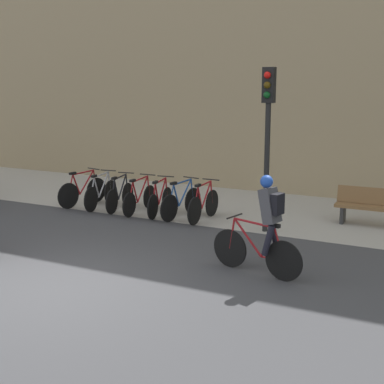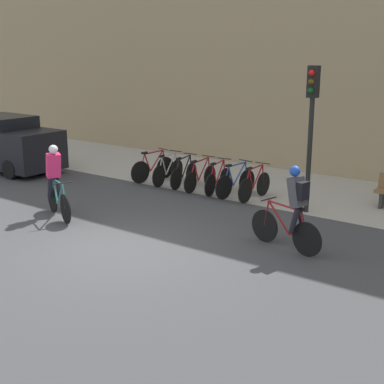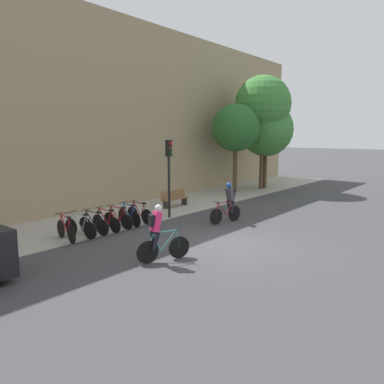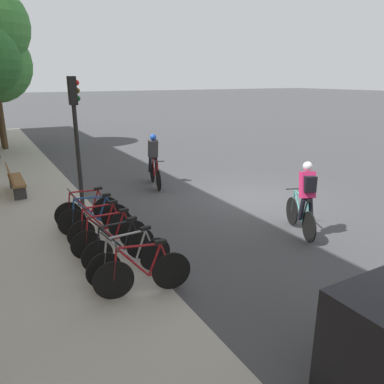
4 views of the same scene
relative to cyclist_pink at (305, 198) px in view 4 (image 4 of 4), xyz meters
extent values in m
plane|color=#3D3D3F|center=(2.88, -0.73, -0.95)|extent=(200.00, 200.00, 0.00)
cube|color=#A39E93|center=(2.88, 6.02, -0.94)|extent=(44.00, 4.50, 0.01)
cylinder|color=black|center=(0.64, -0.27, -0.59)|extent=(0.67, 0.31, 0.71)
cylinder|color=black|center=(-0.33, 0.14, -0.59)|extent=(0.67, 0.31, 0.71)
cylinder|color=teal|center=(0.31, -0.13, -0.31)|extent=(0.55, 0.26, 0.62)
cylinder|color=teal|center=(-0.05, 0.02, -0.32)|extent=(0.26, 0.14, 0.58)
cylinder|color=teal|center=(0.20, -0.09, -0.02)|extent=(0.74, 0.34, 0.07)
cylinder|color=teal|center=(-0.14, 0.06, -0.60)|extent=(0.40, 0.20, 0.05)
cylinder|color=teal|center=(-0.25, 0.10, -0.31)|extent=(0.22, 0.12, 0.56)
cylinder|color=teal|center=(0.61, -0.26, -0.30)|extent=(0.13, 0.08, 0.59)
cylinder|color=black|center=(0.57, -0.24, 0.03)|extent=(0.21, 0.43, 0.03)
cube|color=black|center=(-0.16, 0.07, 0.00)|extent=(0.22, 0.15, 0.06)
cube|color=#E52866|center=(-0.07, 0.03, 0.33)|extent=(0.42, 0.42, 0.63)
sphere|color=silver|center=(0.01, 0.00, 0.74)|extent=(0.29, 0.29, 0.22)
cylinder|color=black|center=(-0.15, -0.05, -0.24)|extent=(0.30, 0.21, 0.56)
cylinder|color=black|center=(-0.07, 0.15, -0.24)|extent=(0.26, 0.19, 0.56)
cube|color=black|center=(-0.19, 0.08, 0.38)|extent=(0.23, 0.29, 0.36)
cylinder|color=black|center=(5.06, 1.43, -0.59)|extent=(0.70, 0.19, 0.71)
cylinder|color=black|center=(6.15, 1.18, -0.59)|extent=(0.70, 0.19, 0.71)
cylinder|color=maroon|center=(5.43, 1.35, -0.31)|extent=(0.60, 0.17, 0.63)
cylinder|color=maroon|center=(5.83, 1.25, -0.32)|extent=(0.28, 0.10, 0.58)
cylinder|color=maroon|center=(5.55, 1.32, -0.03)|extent=(0.82, 0.22, 0.07)
cylinder|color=maroon|center=(5.93, 1.23, -0.60)|extent=(0.45, 0.13, 0.05)
cylinder|color=maroon|center=(6.05, 1.21, -0.32)|extent=(0.23, 0.08, 0.56)
cylinder|color=maroon|center=(5.10, 1.42, -0.30)|extent=(0.13, 0.06, 0.59)
cylinder|color=black|center=(5.15, 1.41, 0.03)|extent=(0.13, 0.45, 0.03)
cube|color=black|center=(5.95, 1.23, 0.00)|extent=(0.21, 0.12, 0.06)
cube|color=#3D3D42|center=(5.86, 1.25, 0.33)|extent=(0.38, 0.38, 0.63)
sphere|color=#1E47AD|center=(5.78, 1.27, 0.74)|extent=(0.26, 0.26, 0.22)
cylinder|color=black|center=(5.93, 1.35, -0.25)|extent=(0.29, 0.17, 0.56)
cylinder|color=black|center=(5.88, 1.13, -0.25)|extent=(0.26, 0.16, 0.56)
cube|color=black|center=(5.99, 1.22, 0.38)|extent=(0.19, 0.28, 0.36)
cylinder|color=black|center=(-0.40, 4.76, -0.60)|extent=(0.17, 0.69, 0.70)
cylinder|color=black|center=(-0.59, 3.77, -0.60)|extent=(0.17, 0.69, 0.70)
cylinder|color=maroon|center=(-0.47, 4.42, -0.31)|extent=(0.14, 0.55, 0.62)
cylinder|color=maroon|center=(-0.54, 4.05, -0.33)|extent=(0.09, 0.26, 0.58)
cylinder|color=maroon|center=(-0.49, 4.31, -0.03)|extent=(0.18, 0.74, 0.07)
cylinder|color=maroon|center=(-0.56, 3.97, -0.60)|extent=(0.11, 0.40, 0.05)
cylinder|color=maroon|center=(-0.58, 3.86, -0.32)|extent=(0.07, 0.21, 0.56)
cylinder|color=maroon|center=(-0.41, 4.72, -0.31)|extent=(0.06, 0.12, 0.58)
cylinder|color=black|center=(-0.42, 4.68, 0.02)|extent=(0.46, 0.11, 0.03)
cube|color=black|center=(-0.56, 3.95, -0.01)|extent=(0.12, 0.21, 0.06)
cylinder|color=black|center=(0.05, 4.79, -0.61)|extent=(0.11, 0.67, 0.67)
cylinder|color=black|center=(0.18, 3.74, -0.61)|extent=(0.11, 0.67, 0.67)
cylinder|color=#99999E|center=(0.10, 4.43, -0.33)|extent=(0.11, 0.58, 0.62)
cylinder|color=#99999E|center=(0.14, 4.04, -0.35)|extent=(0.07, 0.27, 0.58)
cylinder|color=#99999E|center=(0.11, 4.31, -0.05)|extent=(0.13, 0.78, 0.07)
cylinder|color=#99999E|center=(0.15, 3.95, -0.62)|extent=(0.08, 0.43, 0.05)
cylinder|color=#99999E|center=(0.17, 3.83, -0.34)|extent=(0.06, 0.22, 0.56)
cylinder|color=#99999E|center=(0.06, 4.75, -0.32)|extent=(0.05, 0.12, 0.59)
cylinder|color=black|center=(0.06, 4.70, 0.01)|extent=(0.46, 0.08, 0.03)
cube|color=black|center=(0.16, 3.93, -0.02)|extent=(0.10, 0.21, 0.06)
cylinder|color=black|center=(0.66, 4.73, -0.62)|extent=(0.12, 0.64, 0.64)
cylinder|color=black|center=(0.79, 3.79, -0.62)|extent=(0.12, 0.64, 0.64)
cylinder|color=black|center=(0.71, 4.41, -0.34)|extent=(0.11, 0.53, 0.62)
cylinder|color=black|center=(0.76, 4.06, -0.36)|extent=(0.07, 0.25, 0.58)
cylinder|color=black|center=(0.72, 4.31, -0.06)|extent=(0.14, 0.70, 0.07)
cylinder|color=black|center=(0.77, 3.98, -0.63)|extent=(0.08, 0.38, 0.05)
cylinder|color=black|center=(0.78, 3.88, -0.35)|extent=(0.06, 0.20, 0.56)
cylinder|color=black|center=(0.67, 4.70, -0.33)|extent=(0.05, 0.12, 0.58)
cylinder|color=black|center=(0.67, 4.66, 0.00)|extent=(0.46, 0.09, 0.03)
cube|color=black|center=(0.77, 3.96, -0.03)|extent=(0.11, 0.21, 0.06)
cylinder|color=black|center=(1.32, 4.79, -0.63)|extent=(0.06, 0.63, 0.63)
cylinder|color=black|center=(1.37, 3.73, -0.63)|extent=(0.06, 0.63, 0.63)
cylinder|color=maroon|center=(1.33, 4.43, -0.35)|extent=(0.07, 0.58, 0.62)
cylinder|color=maroon|center=(1.35, 4.04, -0.37)|extent=(0.05, 0.27, 0.58)
cylinder|color=maroon|center=(1.34, 4.31, -0.07)|extent=(0.07, 0.78, 0.07)
cylinder|color=maroon|center=(1.36, 3.94, -0.64)|extent=(0.05, 0.42, 0.05)
cylinder|color=maroon|center=(1.36, 3.83, -0.36)|extent=(0.04, 0.22, 0.56)
cylinder|color=maroon|center=(1.32, 4.75, -0.34)|extent=(0.04, 0.12, 0.59)
cylinder|color=black|center=(1.32, 4.70, -0.01)|extent=(0.46, 0.05, 0.03)
cube|color=black|center=(1.36, 3.92, -0.04)|extent=(0.09, 0.20, 0.06)
cylinder|color=black|center=(1.89, 4.74, -0.63)|extent=(0.12, 0.63, 0.63)
cylinder|color=black|center=(2.02, 3.78, -0.63)|extent=(0.12, 0.63, 0.63)
cylinder|color=maroon|center=(1.93, 4.42, -0.35)|extent=(0.11, 0.53, 0.62)
cylinder|color=maroon|center=(1.98, 4.06, -0.36)|extent=(0.07, 0.25, 0.58)
cylinder|color=maroon|center=(1.95, 4.31, -0.06)|extent=(0.14, 0.71, 0.07)
cylinder|color=maroon|center=(1.99, 3.98, -0.64)|extent=(0.08, 0.39, 0.05)
cylinder|color=maroon|center=(2.01, 3.87, -0.35)|extent=(0.06, 0.21, 0.56)
cylinder|color=maroon|center=(1.90, 4.70, -0.34)|extent=(0.05, 0.12, 0.58)
cylinder|color=black|center=(1.90, 4.66, -0.01)|extent=(0.46, 0.09, 0.03)
cube|color=black|center=(2.00, 3.96, -0.04)|extent=(0.11, 0.21, 0.06)
cylinder|color=black|center=(2.64, 4.76, -0.61)|extent=(0.13, 0.68, 0.68)
cylinder|color=black|center=(2.50, 3.76, -0.61)|extent=(0.13, 0.68, 0.68)
cylinder|color=#1E478C|center=(2.59, 4.42, -0.32)|extent=(0.12, 0.56, 0.62)
cylinder|color=#1E478C|center=(2.54, 4.05, -0.34)|extent=(0.08, 0.26, 0.58)
cylinder|color=#1E478C|center=(2.57, 4.31, -0.04)|extent=(0.14, 0.75, 0.07)
cylinder|color=#1E478C|center=(2.53, 3.96, -0.61)|extent=(0.09, 0.41, 0.05)
cylinder|color=#1E478C|center=(2.51, 3.85, -0.33)|extent=(0.06, 0.22, 0.56)
cylinder|color=#1E478C|center=(2.63, 4.72, -0.32)|extent=(0.05, 0.12, 0.58)
cylinder|color=black|center=(2.63, 4.68, 0.01)|extent=(0.46, 0.09, 0.03)
cube|color=black|center=(2.52, 3.94, -0.02)|extent=(0.11, 0.21, 0.06)
cylinder|color=black|center=(3.19, 4.74, -0.61)|extent=(0.05, 0.68, 0.68)
cylinder|color=black|center=(3.17, 3.79, -0.61)|extent=(0.05, 0.68, 0.68)
cylinder|color=maroon|center=(3.18, 4.41, -0.33)|extent=(0.05, 0.53, 0.62)
cylinder|color=maroon|center=(3.18, 4.06, -0.34)|extent=(0.05, 0.25, 0.58)
cylinder|color=maroon|center=(3.18, 4.31, -0.04)|extent=(0.06, 0.71, 0.07)
cylinder|color=maroon|center=(3.17, 3.98, -0.62)|extent=(0.04, 0.38, 0.05)
cylinder|color=maroon|center=(3.17, 3.87, -0.33)|extent=(0.04, 0.20, 0.56)
cylinder|color=maroon|center=(3.19, 4.70, -0.32)|extent=(0.04, 0.11, 0.58)
cylinder|color=black|center=(3.19, 4.66, 0.01)|extent=(0.46, 0.04, 0.03)
cube|color=black|center=(3.17, 3.96, -0.02)|extent=(0.08, 0.20, 0.06)
cylinder|color=black|center=(4.85, 4.01, 0.88)|extent=(0.12, 0.12, 3.65)
cube|color=black|center=(4.85, 4.01, 2.33)|extent=(0.26, 0.20, 0.76)
sphere|color=red|center=(4.85, 3.88, 2.54)|extent=(0.15, 0.15, 0.15)
sphere|color=#4C380A|center=(4.85, 3.88, 2.33)|extent=(0.15, 0.15, 0.15)
sphere|color=#0C4719|center=(4.85, 3.88, 2.12)|extent=(0.15, 0.15, 0.15)
cube|color=brown|center=(7.03, 5.55, -0.50)|extent=(1.87, 0.40, 0.08)
cube|color=brown|center=(7.03, 5.73, -0.26)|extent=(1.87, 0.12, 0.40)
cube|color=#2D2D2D|center=(6.29, 5.55, -0.72)|extent=(0.08, 0.36, 0.45)
cube|color=#2D2D2D|center=(7.78, 5.55, -0.72)|extent=(0.08, 0.36, 0.45)
cylinder|color=#4C3823|center=(16.69, 5.32, 0.56)|extent=(0.28, 0.28, 3.01)
camera|label=1|loc=(8.63, -7.25, 2.39)|focal=50.00mm
camera|label=2|loc=(10.27, -8.27, 3.05)|focal=50.00mm
camera|label=3|loc=(-7.98, -7.81, 2.93)|focal=35.00mm
camera|label=4|loc=(-5.90, 6.35, 2.66)|focal=35.00mm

